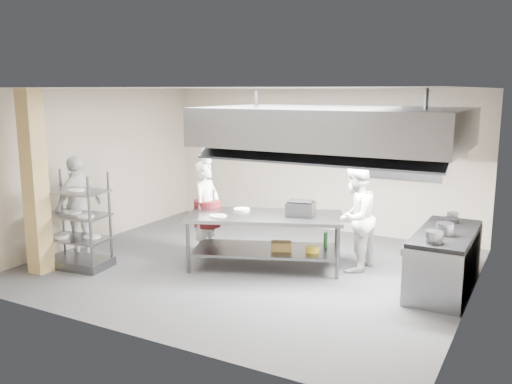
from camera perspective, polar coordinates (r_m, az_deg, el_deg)
The scene contains 23 objects.
floor at distance 9.34m, azimuth -0.63°, elevation -7.84°, with size 7.00×7.00×0.00m, color #363639.
ceiling at distance 8.85m, azimuth -0.67°, elevation 10.89°, with size 7.00×7.00×0.00m, color silver.
wall_back at distance 11.66m, azimuth 6.61°, elevation 3.39°, with size 7.00×7.00×0.00m, color #BBAB94.
wall_left at distance 11.10m, azimuth -16.62°, elevation 2.65°, with size 6.00×6.00×0.00m, color #BBAB94.
wall_right at distance 7.90m, azimuth 22.07°, elevation -0.82°, with size 6.00×6.00×0.00m, color #BBAB94.
column at distance 9.40m, azimuth -22.23°, elevation 0.91°, with size 0.30×0.30×3.00m, color tan.
exhaust_hood at distance 8.69m, azimuth 8.20°, elevation 6.83°, with size 4.00×2.50×0.60m, color gray.
hood_strip_a at distance 9.07m, azimuth 2.80°, elevation 5.05°, with size 1.60×0.12×0.04m, color white.
hood_strip_b at distance 8.44m, azimuth 13.89°, elevation 4.33°, with size 1.60×0.12×0.04m, color white.
wall_shelf at distance 10.96m, azimuth 15.05°, elevation 2.62°, with size 1.50×0.28×0.04m, color gray.
island at distance 9.20m, azimuth 0.92°, elevation -5.17°, with size 2.59×1.08×0.91m, color gray, non-canonical shape.
island_worktop at distance 9.09m, azimuth 0.92°, elevation -2.59°, with size 2.59×1.08×0.06m, color gray.
island_undershelf at distance 9.24m, azimuth 0.91°, elevation -6.09°, with size 2.38×0.97×0.04m, color slate.
pass_rack at distance 9.60m, azimuth -18.43°, elevation -2.84°, with size 1.08×0.63×1.63m, color slate, non-canonical shape.
cooking_range at distance 8.69m, azimuth 19.21°, elevation -6.97°, with size 0.80×2.00×0.84m, color slate.
range_top at distance 8.57m, azimuth 19.39°, elevation -4.10°, with size 0.78×1.96×0.06m, color black.
chef_head at distance 9.82m, azimuth -5.22°, elevation -1.78°, with size 0.62×0.41×1.71m, color silver.
chef_line at distance 9.09m, azimuth 10.39°, elevation -2.69°, with size 0.87×0.68×1.78m, color white.
chef_plating at distance 10.21m, azimuth -18.16°, elevation -1.45°, with size 1.07×0.45×1.83m, color white.
griddle at distance 9.05m, azimuth 4.72°, elevation -1.78°, with size 0.45×0.35×0.22m, color slate.
wicker_basket at distance 9.12m, azimuth 2.67°, elevation -5.72°, with size 0.34×0.23×0.15m, color brown.
stockpot at distance 8.34m, azimuth 19.26°, elevation -3.68°, with size 0.25×0.25×0.17m, color gray.
plate_stack at distance 9.67m, azimuth -18.33°, elevation -4.51°, with size 0.28×0.28×0.05m, color silver.
Camera 1 is at (4.34, -7.71, 2.97)m, focal length 38.00 mm.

